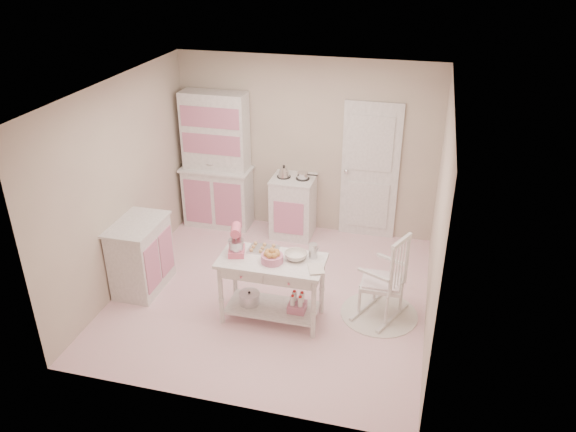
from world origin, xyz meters
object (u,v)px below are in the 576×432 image
object	(u,v)px
stove	(293,206)
work_table	(272,289)
hutch	(216,161)
stand_mixer	(236,241)
bread_basket	(272,258)
base_cabinet	(141,256)
rocking_chair	(382,275)

from	to	relation	value
stove	work_table	xyz separation A→B (m)	(0.26, -2.08, -0.06)
hutch	stand_mixer	world-z (taller)	hutch
stand_mixer	bread_basket	world-z (taller)	stand_mixer
stove	base_cabinet	world-z (taller)	same
hutch	bread_basket	size ratio (longest dim) A/B	8.32
stove	bread_basket	xyz separation A→B (m)	(0.28, -2.13, 0.39)
rocking_chair	work_table	bearing A→B (deg)	-138.16
rocking_chair	bread_basket	xyz separation A→B (m)	(-1.20, -0.42, 0.30)
work_table	stand_mixer	bearing A→B (deg)	177.27
bread_basket	stand_mixer	bearing A→B (deg)	170.96
hutch	base_cabinet	size ratio (longest dim) A/B	2.26
stove	work_table	world-z (taller)	stove
rocking_chair	base_cabinet	bearing A→B (deg)	-152.28
base_cabinet	stand_mixer	distance (m)	1.46
work_table	stand_mixer	size ratio (longest dim) A/B	3.53
hutch	base_cabinet	xyz separation A→B (m)	(-0.31, -1.91, -0.58)
stove	base_cabinet	bearing A→B (deg)	-129.13
stove	stand_mixer	size ratio (longest dim) A/B	2.71
bread_basket	rocking_chair	bearing A→B (deg)	19.48
stove	rocking_chair	distance (m)	2.26
hutch	base_cabinet	distance (m)	2.02
base_cabinet	bread_basket	distance (m)	1.85
stove	bread_basket	world-z (taller)	stove
hutch	stove	bearing A→B (deg)	-2.39
bread_basket	base_cabinet	bearing A→B (deg)	171.43
stand_mixer	base_cabinet	bearing A→B (deg)	156.41
hutch	stove	size ratio (longest dim) A/B	2.26
stand_mixer	rocking_chair	bearing A→B (deg)	-2.99
rocking_chair	work_table	xyz separation A→B (m)	(-1.22, -0.37, -0.15)
hutch	work_table	bearing A→B (deg)	-55.50
stove	hutch	bearing A→B (deg)	177.61
base_cabinet	stand_mixer	xyz separation A→B (m)	(1.35, -0.20, 0.51)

